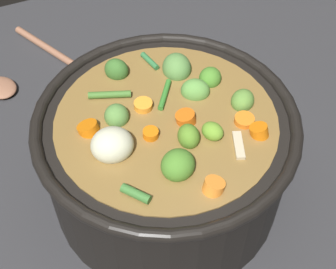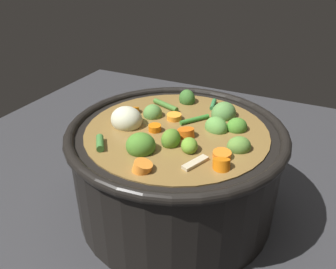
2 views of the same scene
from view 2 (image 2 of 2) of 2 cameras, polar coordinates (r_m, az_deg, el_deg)
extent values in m
plane|color=#2D2D30|center=(0.59, 1.26, -11.98)|extent=(1.10, 1.10, 0.00)
cylinder|color=black|center=(0.55, 1.34, -6.17)|extent=(0.32, 0.32, 0.15)
torus|color=black|center=(0.51, 1.43, 0.63)|extent=(0.33, 0.33, 0.02)
cylinder|color=olive|center=(0.55, 1.35, -5.68)|extent=(0.27, 0.27, 0.14)
ellipsoid|color=#558641|center=(0.56, 9.32, 3.45)|extent=(0.05, 0.05, 0.04)
ellipsoid|color=#5A8836|center=(0.47, 11.81, -1.98)|extent=(0.04, 0.04, 0.03)
ellipsoid|color=olive|center=(0.46, 3.61, -1.89)|extent=(0.03, 0.03, 0.02)
ellipsoid|color=#56873E|center=(0.55, -2.59, 3.52)|extent=(0.03, 0.03, 0.03)
ellipsoid|color=#49812A|center=(0.45, -4.60, -1.84)|extent=(0.05, 0.05, 0.03)
ellipsoid|color=#386929|center=(0.60, 3.21, 6.04)|extent=(0.04, 0.04, 0.03)
ellipsoid|color=#48832A|center=(0.52, 11.48, 1.23)|extent=(0.04, 0.04, 0.03)
ellipsoid|color=#5B9642|center=(0.51, 8.08, 1.20)|extent=(0.05, 0.05, 0.03)
ellipsoid|color=#558327|center=(0.47, 0.49, -0.81)|extent=(0.03, 0.03, 0.03)
cylinder|color=orange|center=(0.56, -6.15, 3.87)|extent=(0.04, 0.04, 0.02)
cylinder|color=orange|center=(0.54, 1.03, 2.77)|extent=(0.03, 0.03, 0.01)
cylinder|color=orange|center=(0.42, -4.38, -5.70)|extent=(0.03, 0.03, 0.02)
cylinder|color=#DC5F13|center=(0.49, 3.07, -0.02)|extent=(0.04, 0.04, 0.02)
cylinder|color=orange|center=(0.50, -2.23, 0.85)|extent=(0.03, 0.03, 0.01)
cylinder|color=orange|center=(0.43, 8.95, -5.22)|extent=(0.03, 0.03, 0.02)
cylinder|color=orange|center=(0.45, 9.03, -3.56)|extent=(0.03, 0.03, 0.01)
ellipsoid|color=beige|center=(0.52, -6.96, 2.51)|extent=(0.05, 0.06, 0.04)
cylinder|color=#41702B|center=(0.58, -0.42, 4.96)|extent=(0.03, 0.05, 0.01)
cylinder|color=#30713C|center=(0.59, 7.59, 5.04)|extent=(0.04, 0.01, 0.01)
cylinder|color=#347B2B|center=(0.53, 4.48, 2.53)|extent=(0.05, 0.04, 0.01)
cylinder|color=#3B7331|center=(0.47, -11.35, -1.39)|extent=(0.03, 0.03, 0.01)
cube|color=beige|center=(0.43, 4.61, -4.77)|extent=(0.04, 0.02, 0.01)
ellipsoid|color=#905F45|center=(0.88, -1.03, 3.45)|extent=(0.08, 0.07, 0.01)
cylinder|color=#905F45|center=(0.89, 6.87, 3.38)|extent=(0.20, 0.10, 0.01)
camera|label=1|loc=(0.40, -76.68, 41.37)|focal=51.93mm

